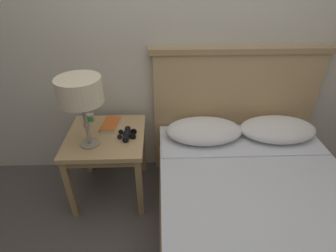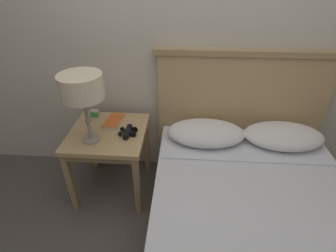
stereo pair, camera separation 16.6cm
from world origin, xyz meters
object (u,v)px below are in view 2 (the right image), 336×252
object	(u,v)px
book_on_nightstand	(114,121)
nightstand	(109,139)
table_lamp	(82,88)
bed	(254,227)
alarm_clock	(95,114)
binoculars_pair	(128,132)

from	to	relation	value
book_on_nightstand	nightstand	bearing A→B (deg)	-99.82
nightstand	book_on_nightstand	bearing A→B (deg)	80.18
table_lamp	book_on_nightstand	bearing A→B (deg)	65.77
nightstand	book_on_nightstand	xyz separation A→B (m)	(0.02, 0.12, 0.09)
bed	book_on_nightstand	bearing A→B (deg)	146.40
alarm_clock	nightstand	bearing A→B (deg)	-52.61
table_lamp	binoculars_pair	world-z (taller)	table_lamp
table_lamp	alarm_clock	world-z (taller)	table_lamp
table_lamp	alarm_clock	xyz separation A→B (m)	(-0.07, 0.32, -0.38)
nightstand	table_lamp	xyz separation A→B (m)	(-0.09, -0.12, 0.49)
binoculars_pair	alarm_clock	xyz separation A→B (m)	(-0.33, 0.24, 0.01)
table_lamp	alarm_clock	size ratio (longest dim) A/B	7.21
table_lamp	book_on_nightstand	distance (m)	0.48
nightstand	bed	xyz separation A→B (m)	(1.05, -0.56, -0.23)
book_on_nightstand	alarm_clock	size ratio (longest dim) A/B	3.20
bed	alarm_clock	distance (m)	1.47
book_on_nightstand	table_lamp	bearing A→B (deg)	-114.23
book_on_nightstand	binoculars_pair	size ratio (longest dim) A/B	1.41
nightstand	binoculars_pair	world-z (taller)	binoculars_pair
alarm_clock	bed	bearing A→B (deg)	-32.42
alarm_clock	book_on_nightstand	bearing A→B (deg)	-25.03
nightstand	table_lamp	size ratio (longest dim) A/B	1.16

